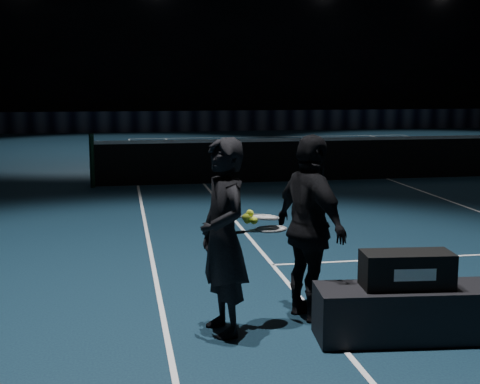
% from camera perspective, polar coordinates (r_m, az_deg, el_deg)
% --- Properties ---
extents(floor, '(36.00, 36.00, 0.00)m').
position_cam_1_polar(floor, '(15.12, 12.57, 1.05)').
color(floor, black).
rests_on(floor, ground).
extents(wall_back, '(30.00, 0.00, 30.00)m').
position_cam_1_polar(wall_back, '(32.45, 0.18, 14.41)').
color(wall_back, black).
rests_on(wall_back, ground).
extents(court_lines, '(10.98, 23.78, 0.01)m').
position_cam_1_polar(court_lines, '(15.12, 12.57, 1.07)').
color(court_lines, white).
rests_on(court_lines, floor).
extents(net_post_left, '(0.10, 0.10, 1.10)m').
position_cam_1_polar(net_post_left, '(13.89, -12.51, 2.62)').
color(net_post_left, black).
rests_on(net_post_left, floor).
extents(net_mesh, '(12.80, 0.02, 0.86)m').
position_cam_1_polar(net_mesh, '(15.07, 12.63, 2.74)').
color(net_mesh, black).
rests_on(net_mesh, floor).
extents(net_tape, '(12.80, 0.03, 0.07)m').
position_cam_1_polar(net_tape, '(15.02, 12.69, 4.51)').
color(net_tape, white).
rests_on(net_tape, net_mesh).
extents(sponsor_backdrop, '(22.00, 0.15, 0.90)m').
position_cam_1_polar(sponsor_backdrop, '(29.92, 1.04, 6.12)').
color(sponsor_backdrop, black).
rests_on(sponsor_backdrop, floor).
extents(player_bench, '(1.52, 0.64, 0.44)m').
position_cam_1_polar(player_bench, '(5.82, 13.90, -9.96)').
color(player_bench, black).
rests_on(player_bench, floor).
extents(racket_bag, '(0.77, 0.39, 0.30)m').
position_cam_1_polar(racket_bag, '(5.71, 14.05, -6.45)').
color(racket_bag, black).
rests_on(racket_bag, player_bench).
extents(bag_signature, '(0.34, 0.04, 0.10)m').
position_cam_1_polar(bag_signature, '(5.56, 14.73, -6.87)').
color(bag_signature, white).
rests_on(bag_signature, racket_bag).
extents(player_a, '(0.54, 0.69, 1.67)m').
position_cam_1_polar(player_a, '(5.61, -1.43, -3.87)').
color(player_a, black).
rests_on(player_a, floor).
extents(player_b, '(0.69, 1.06, 1.67)m').
position_cam_1_polar(player_b, '(5.99, 6.04, -3.07)').
color(player_b, black).
rests_on(player_b, floor).
extents(racket_lower, '(0.71, 0.39, 0.03)m').
position_cam_1_polar(racket_lower, '(5.80, 2.65, -3.18)').
color(racket_lower, black).
rests_on(racket_lower, player_a).
extents(racket_upper, '(0.71, 0.43, 0.10)m').
position_cam_1_polar(racket_upper, '(5.79, 2.04, -2.15)').
color(racket_upper, black).
rests_on(racket_upper, player_b).
extents(tennis_balls, '(0.12, 0.10, 0.12)m').
position_cam_1_polar(tennis_balls, '(5.69, 0.90, -2.25)').
color(tennis_balls, '#A3C429').
rests_on(tennis_balls, racket_upper).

